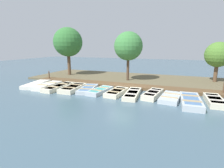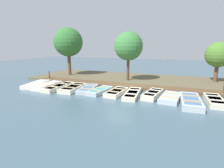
{
  "view_description": "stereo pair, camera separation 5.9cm",
  "coord_description": "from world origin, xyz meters",
  "px_view_note": "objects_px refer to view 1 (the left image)",
  "views": [
    {
      "loc": [
        14.34,
        4.73,
        3.8
      ],
      "look_at": [
        0.81,
        -0.57,
        0.65
      ],
      "focal_mm": 28.0,
      "sensor_mm": 36.0,
      "label": 1
    },
    {
      "loc": [
        14.32,
        4.78,
        3.8
      ],
      "look_at": [
        0.81,
        -0.57,
        0.65
      ],
      "focal_mm": 28.0,
      "sensor_mm": 36.0,
      "label": 2
    }
  ],
  "objects_px": {
    "rowboat_4": "(88,89)",
    "mooring_post_near": "(49,76)",
    "rowboat_6": "(117,92)",
    "mooring_post_far": "(224,89)",
    "rowboat_0": "(36,84)",
    "rowboat_7": "(132,94)",
    "park_tree_left": "(128,46)",
    "rowboat_5": "(100,91)",
    "rowboat_10": "(191,101)",
    "park_tree_center": "(218,55)",
    "rowboat_9": "(170,97)",
    "rowboat_11": "(214,100)",
    "rowboat_1": "(48,86)",
    "rowboat_2": "(59,87)",
    "rowboat_8": "(153,94)",
    "park_tree_far_left": "(68,42)",
    "rowboat_3": "(73,88)"
  },
  "relations": [
    {
      "from": "rowboat_10",
      "to": "mooring_post_far",
      "type": "bearing_deg",
      "value": 138.42
    },
    {
      "from": "park_tree_far_left",
      "to": "park_tree_center",
      "type": "bearing_deg",
      "value": 95.56
    },
    {
      "from": "mooring_post_near",
      "to": "park_tree_left",
      "type": "bearing_deg",
      "value": 106.4
    },
    {
      "from": "rowboat_11",
      "to": "park_tree_center",
      "type": "xyz_separation_m",
      "value": [
        -7.41,
        1.13,
        2.75
      ]
    },
    {
      "from": "rowboat_0",
      "to": "rowboat_7",
      "type": "bearing_deg",
      "value": 77.86
    },
    {
      "from": "rowboat_3",
      "to": "rowboat_6",
      "type": "xyz_separation_m",
      "value": [
        -0.12,
        4.05,
        -0.02
      ]
    },
    {
      "from": "rowboat_6",
      "to": "rowboat_10",
      "type": "bearing_deg",
      "value": 89.02
    },
    {
      "from": "mooring_post_far",
      "to": "park_tree_center",
      "type": "distance_m",
      "value": 5.55
    },
    {
      "from": "mooring_post_far",
      "to": "rowboat_0",
      "type": "bearing_deg",
      "value": -80.5
    },
    {
      "from": "park_tree_center",
      "to": "rowboat_9",
      "type": "bearing_deg",
      "value": -27.42
    },
    {
      "from": "rowboat_4",
      "to": "park_tree_far_left",
      "type": "distance_m",
      "value": 9.33
    },
    {
      "from": "rowboat_10",
      "to": "mooring_post_near",
      "type": "height_order",
      "value": "mooring_post_near"
    },
    {
      "from": "rowboat_2",
      "to": "park_tree_far_left",
      "type": "bearing_deg",
      "value": -151.25
    },
    {
      "from": "rowboat_1",
      "to": "rowboat_10",
      "type": "distance_m",
      "value": 12.25
    },
    {
      "from": "rowboat_7",
      "to": "park_tree_far_left",
      "type": "bearing_deg",
      "value": -125.84
    },
    {
      "from": "rowboat_10",
      "to": "park_tree_left",
      "type": "xyz_separation_m",
      "value": [
        -5.59,
        -6.06,
        3.59
      ]
    },
    {
      "from": "rowboat_6",
      "to": "mooring_post_far",
      "type": "height_order",
      "value": "mooring_post_far"
    },
    {
      "from": "rowboat_4",
      "to": "mooring_post_far",
      "type": "height_order",
      "value": "mooring_post_far"
    },
    {
      "from": "park_tree_center",
      "to": "mooring_post_far",
      "type": "bearing_deg",
      "value": -1.88
    },
    {
      "from": "rowboat_0",
      "to": "park_tree_far_left",
      "type": "bearing_deg",
      "value": 170.84
    },
    {
      "from": "rowboat_6",
      "to": "rowboat_8",
      "type": "relative_size",
      "value": 0.98
    },
    {
      "from": "rowboat_5",
      "to": "park_tree_center",
      "type": "xyz_separation_m",
      "value": [
        -7.71,
        9.56,
        2.77
      ]
    },
    {
      "from": "rowboat_7",
      "to": "rowboat_11",
      "type": "height_order",
      "value": "rowboat_11"
    },
    {
      "from": "rowboat_6",
      "to": "rowboat_9",
      "type": "height_order",
      "value": "rowboat_6"
    },
    {
      "from": "park_tree_far_left",
      "to": "rowboat_10",
      "type": "bearing_deg",
      "value": 65.44
    },
    {
      "from": "rowboat_4",
      "to": "rowboat_2",
      "type": "bearing_deg",
      "value": -94.33
    },
    {
      "from": "rowboat_5",
      "to": "mooring_post_near",
      "type": "relative_size",
      "value": 2.68
    },
    {
      "from": "rowboat_0",
      "to": "rowboat_6",
      "type": "xyz_separation_m",
      "value": [
        -0.03,
        8.33,
        0.0
      ]
    },
    {
      "from": "mooring_post_near",
      "to": "mooring_post_far",
      "type": "distance_m",
      "value": 16.99
    },
    {
      "from": "rowboat_1",
      "to": "rowboat_9",
      "type": "height_order",
      "value": "rowboat_1"
    },
    {
      "from": "rowboat_8",
      "to": "rowboat_4",
      "type": "bearing_deg",
      "value": -80.02
    },
    {
      "from": "rowboat_2",
      "to": "rowboat_6",
      "type": "bearing_deg",
      "value": 93.72
    },
    {
      "from": "mooring_post_near",
      "to": "park_tree_left",
      "type": "relative_size",
      "value": 0.2
    },
    {
      "from": "rowboat_2",
      "to": "rowboat_9",
      "type": "relative_size",
      "value": 1.21
    },
    {
      "from": "rowboat_5",
      "to": "rowboat_10",
      "type": "height_order",
      "value": "rowboat_10"
    },
    {
      "from": "rowboat_1",
      "to": "park_tree_far_left",
      "type": "relative_size",
      "value": 0.51
    },
    {
      "from": "rowboat_11",
      "to": "rowboat_4",
      "type": "bearing_deg",
      "value": -91.9
    },
    {
      "from": "rowboat_7",
      "to": "rowboat_10",
      "type": "bearing_deg",
      "value": 78.97
    },
    {
      "from": "rowboat_4",
      "to": "rowboat_10",
      "type": "relative_size",
      "value": 0.91
    },
    {
      "from": "rowboat_0",
      "to": "rowboat_8",
      "type": "distance_m",
      "value": 11.16
    },
    {
      "from": "rowboat_4",
      "to": "mooring_post_near",
      "type": "height_order",
      "value": "mooring_post_near"
    },
    {
      "from": "rowboat_4",
      "to": "rowboat_11",
      "type": "distance_m",
      "value": 9.7
    },
    {
      "from": "park_tree_center",
      "to": "park_tree_far_left",
      "type": "bearing_deg",
      "value": -84.44
    },
    {
      "from": "rowboat_9",
      "to": "park_tree_far_left",
      "type": "bearing_deg",
      "value": -108.91
    },
    {
      "from": "rowboat_7",
      "to": "rowboat_11",
      "type": "distance_m",
      "value": 5.66
    },
    {
      "from": "rowboat_7",
      "to": "rowboat_8",
      "type": "xyz_separation_m",
      "value": [
        -0.28,
        1.53,
        0.05
      ]
    },
    {
      "from": "rowboat_5",
      "to": "park_tree_far_left",
      "type": "relative_size",
      "value": 0.48
    },
    {
      "from": "rowboat_1",
      "to": "rowboat_7",
      "type": "distance_m",
      "value": 8.09
    },
    {
      "from": "rowboat_7",
      "to": "park_tree_left",
      "type": "relative_size",
      "value": 0.65
    },
    {
      "from": "rowboat_1",
      "to": "rowboat_8",
      "type": "bearing_deg",
      "value": 90.4
    }
  ]
}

